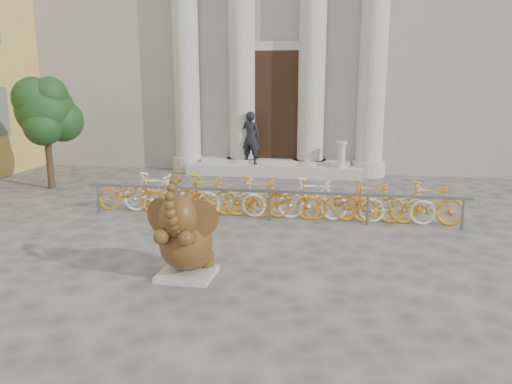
% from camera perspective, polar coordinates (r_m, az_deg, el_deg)
% --- Properties ---
extents(ground, '(80.00, 80.00, 0.00)m').
position_cam_1_polar(ground, '(8.51, -6.72, -9.79)').
color(ground, '#474442').
rests_on(ground, ground).
extents(classical_building, '(22.00, 10.70, 12.00)m').
position_cam_1_polar(classical_building, '(22.74, 4.23, 19.66)').
color(classical_building, gray).
rests_on(classical_building, ground).
extents(entrance_steps, '(6.00, 1.20, 0.36)m').
position_cam_1_polar(entrance_steps, '(17.35, 2.08, 2.58)').
color(entrance_steps, '#A8A59E').
rests_on(entrance_steps, ground).
extents(elephant_statue, '(1.22, 1.35, 1.81)m').
position_cam_1_polar(elephant_statue, '(8.36, -8.09, -5.43)').
color(elephant_statue, '#A8A59E').
rests_on(elephant_statue, ground).
extents(bike_rack, '(9.01, 0.53, 1.00)m').
position_cam_1_polar(bike_rack, '(11.89, 1.66, -0.61)').
color(bike_rack, slate).
rests_on(bike_rack, ground).
extents(tree, '(1.92, 1.75, 3.32)m').
position_cam_1_polar(tree, '(16.09, -22.91, 8.46)').
color(tree, '#332114').
rests_on(tree, ground).
extents(pedestrian, '(0.74, 0.55, 1.82)m').
position_cam_1_polar(pedestrian, '(17.27, -0.61, 6.20)').
color(pedestrian, black).
rests_on(pedestrian, entrance_steps).
extents(balustrade_post, '(0.36, 0.36, 0.89)m').
position_cam_1_polar(balustrade_post, '(16.80, 9.72, 4.10)').
color(balustrade_post, '#A8A59E').
rests_on(balustrade_post, entrance_steps).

